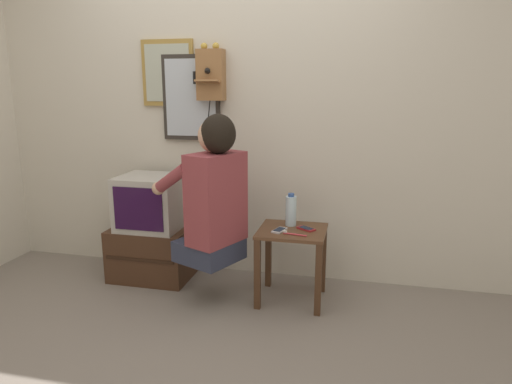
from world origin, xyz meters
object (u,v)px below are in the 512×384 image
at_px(framed_picture, 168,73).
at_px(cell_phone_spare, 306,229).
at_px(person, 213,193).
at_px(toothbrush, 293,234).
at_px(television, 151,202).
at_px(water_bottle, 291,210).
at_px(wall_mirror, 191,98).
at_px(wall_phone_antique, 211,74).
at_px(cell_phone_held, 279,230).

xyz_separation_m(framed_picture, cell_phone_spare, (1.11, -0.38, -1.02)).
relative_size(person, toothbrush, 6.15).
xyz_separation_m(television, water_bottle, (1.06, -0.05, 0.02)).
height_order(person, framed_picture, framed_picture).
bearing_deg(wall_mirror, television, -133.64).
relative_size(person, framed_picture, 2.02).
relative_size(person, cell_phone_spare, 7.22).
bearing_deg(person, wall_phone_antique, 42.75).
xyz_separation_m(wall_phone_antique, cell_phone_spare, (0.76, -0.34, -1.01)).
bearing_deg(wall_phone_antique, cell_phone_held, -34.69).
height_order(television, water_bottle, television).
relative_size(wall_phone_antique, cell_phone_spare, 5.75).
bearing_deg(framed_picture, cell_phone_held, -25.66).
height_order(person, toothbrush, person).
distance_m(cell_phone_held, cell_phone_spare, 0.18).
xyz_separation_m(person, television, (-0.59, 0.29, -0.17)).
distance_m(wall_mirror, toothbrush, 1.31).
bearing_deg(wall_mirror, water_bottle, -20.54).
distance_m(wall_phone_antique, toothbrush, 1.31).
xyz_separation_m(person, water_bottle, (0.47, 0.25, -0.15)).
bearing_deg(water_bottle, person, -152.49).
distance_m(television, wall_mirror, 0.84).
relative_size(framed_picture, cell_phone_held, 3.56).
relative_size(wall_phone_antique, water_bottle, 3.45).
bearing_deg(framed_picture, wall_phone_antique, -7.10).
distance_m(wall_phone_antique, wall_mirror, 0.24).
height_order(wall_phone_antique, cell_phone_held, wall_phone_antique).
relative_size(person, television, 2.16).
distance_m(wall_phone_antique, cell_phone_held, 1.24).
height_order(person, cell_phone_held, person).
distance_m(wall_phone_antique, water_bottle, 1.15).
height_order(wall_phone_antique, wall_mirror, wall_phone_antique).
distance_m(wall_mirror, cell_phone_spare, 1.31).
relative_size(wall_mirror, toothbrush, 3.96).
bearing_deg(framed_picture, wall_mirror, -1.00).
bearing_deg(person, toothbrush, -61.22).
distance_m(person, cell_phone_held, 0.50).
relative_size(television, cell_phone_spare, 3.33).
distance_m(person, wall_mirror, 0.88).
bearing_deg(wall_mirror, cell_phone_held, -30.53).
distance_m(wall_phone_antique, framed_picture, 0.36).
bearing_deg(water_bottle, cell_phone_spare, -32.17).
xyz_separation_m(wall_phone_antique, wall_mirror, (-0.17, 0.04, -0.17)).
height_order(person, television, person).
distance_m(person, cell_phone_spare, 0.66).
height_order(cell_phone_held, cell_phone_spare, same).
xyz_separation_m(water_bottle, toothbrush, (0.05, -0.20, -0.10)).
bearing_deg(wall_mirror, person, -58.05).
xyz_separation_m(cell_phone_held, toothbrush, (0.10, -0.06, 0.00)).
height_order(television, framed_picture, framed_picture).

